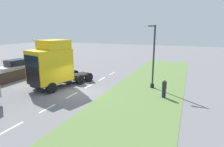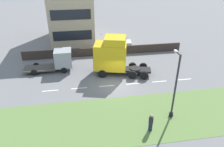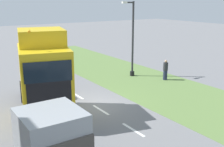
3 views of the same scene
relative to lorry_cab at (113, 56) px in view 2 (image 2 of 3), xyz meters
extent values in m
plane|color=slate|center=(-2.97, 0.26, -2.46)|extent=(120.00, 120.00, 0.00)
cube|color=#607F42|center=(-8.97, 0.26, -2.45)|extent=(7.00, 44.00, 0.01)
cube|color=white|center=(-2.97, -8.44, -2.45)|extent=(0.16, 1.80, 0.00)
cube|color=white|center=(-2.97, -5.24, -2.45)|extent=(0.16, 1.80, 0.00)
cube|color=white|center=(-2.97, -2.04, -2.45)|extent=(0.16, 1.80, 0.00)
cube|color=white|center=(-2.97, 1.16, -2.45)|extent=(0.16, 1.80, 0.00)
cube|color=white|center=(-2.97, 4.36, -2.45)|extent=(0.16, 1.80, 0.00)
cube|color=white|center=(-2.97, 7.56, -2.45)|extent=(0.16, 1.80, 0.00)
cube|color=#382D28|center=(6.03, 0.26, -1.82)|extent=(0.25, 24.00, 1.27)
cube|color=#C1B293|center=(14.59, 4.88, 3.00)|extent=(10.17, 7.16, 10.92)
cube|color=#1E232D|center=(9.46, 4.88, -0.27)|extent=(0.08, 6.09, 1.53)
cube|color=#1E232D|center=(9.46, 4.88, 3.00)|extent=(0.08, 6.09, 1.53)
cube|color=black|center=(-0.33, -1.27, -1.79)|extent=(3.10, 7.14, 0.24)
cube|color=gold|center=(0.07, 0.26, -0.07)|extent=(3.43, 4.37, 3.21)
cube|color=black|center=(0.55, 2.15, -0.77)|extent=(2.11, 0.60, 1.80)
cube|color=black|center=(0.55, 2.15, 0.64)|extent=(2.24, 0.63, 1.03)
cube|color=gold|center=(-0.08, -0.30, 1.99)|extent=(2.97, 3.03, 0.90)
sphere|color=orange|center=(1.03, 1.20, 2.51)|extent=(0.14, 0.14, 0.14)
cylinder|color=black|center=(-0.72, -2.80, -1.61)|extent=(1.71, 1.71, 0.12)
cylinder|color=black|center=(-0.85, 1.40, -1.94)|extent=(0.57, 1.09, 1.04)
cylinder|color=black|center=(1.42, 0.81, -1.94)|extent=(0.57, 1.09, 1.04)
cylinder|color=black|center=(-1.77, -2.17, -1.94)|extent=(0.57, 1.09, 1.04)
cylinder|color=black|center=(0.51, -2.75, -1.94)|extent=(0.57, 1.09, 1.04)
cylinder|color=black|center=(-2.12, -3.53, -1.94)|extent=(0.57, 1.09, 1.04)
cylinder|color=black|center=(0.16, -4.11, -1.94)|extent=(0.57, 1.09, 1.04)
cube|color=#999EA3|center=(2.04, 6.14, -0.78)|extent=(2.10, 2.17, 2.19)
cube|color=black|center=(2.05, 5.04, -0.34)|extent=(1.84, 0.05, 0.79)
cube|color=#4C4742|center=(2.03, 9.23, -1.97)|extent=(2.11, 4.02, 0.18)
cube|color=#4C4742|center=(2.04, 7.27, -1.11)|extent=(2.09, 0.11, 1.54)
cylinder|color=black|center=(3.01, 6.15, -2.06)|extent=(0.24, 0.80, 0.80)
cylinder|color=black|center=(1.07, 6.14, -2.06)|extent=(0.24, 0.80, 0.80)
cylinder|color=black|center=(2.99, 9.85, -2.06)|extent=(0.24, 0.80, 0.80)
cylinder|color=black|center=(1.06, 9.84, -2.06)|extent=(0.24, 0.80, 0.80)
cube|color=silver|center=(7.75, -2.09, -1.61)|extent=(2.32, 4.46, 1.15)
cube|color=black|center=(7.74, -2.19, -0.65)|extent=(1.81, 2.53, 0.77)
cylinder|color=black|center=(7.10, -0.60, -2.14)|extent=(0.28, 0.66, 0.64)
cylinder|color=black|center=(8.77, -0.82, -2.14)|extent=(0.28, 0.66, 0.64)
cylinder|color=black|center=(6.74, -3.35, -2.14)|extent=(0.28, 0.66, 0.64)
cylinder|color=black|center=(8.41, -3.57, -2.14)|extent=(0.28, 0.66, 0.64)
cylinder|color=black|center=(-9.32, -4.05, -2.26)|extent=(0.38, 0.38, 0.40)
cylinder|color=#2D2D33|center=(-9.32, -4.05, 0.71)|extent=(0.17, 0.17, 6.33)
cylinder|color=#2D2D33|center=(-8.87, -4.05, 3.77)|extent=(0.90, 0.12, 0.12)
cube|color=silver|center=(-8.42, -4.05, 3.77)|extent=(0.44, 0.20, 0.16)
cylinder|color=#1E233D|center=(-10.83, -1.53, -2.05)|extent=(0.34, 0.34, 0.82)
cylinder|color=#26262D|center=(-10.83, -1.53, -1.32)|extent=(0.39, 0.39, 0.65)
sphere|color=tan|center=(-10.83, -1.53, -0.88)|extent=(0.22, 0.22, 0.22)
camera|label=1|loc=(-12.67, 14.71, 3.41)|focal=30.00mm
camera|label=2|loc=(-24.43, 4.01, 10.86)|focal=35.00mm
camera|label=3|loc=(5.17, 14.72, 3.99)|focal=45.00mm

